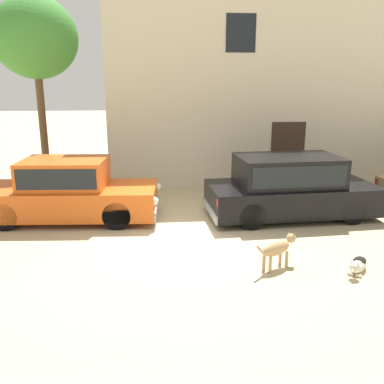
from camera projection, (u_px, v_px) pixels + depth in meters
name	position (u px, v px, depth m)	size (l,w,h in m)	color
ground_plane	(183.00, 232.00, 9.62)	(80.00, 80.00, 0.00)	tan
parked_sedan_nearest	(67.00, 190.00, 10.34)	(4.57, 1.97, 1.53)	#D15619
parked_sedan_second	(290.00, 185.00, 10.56)	(4.41, 2.10, 1.56)	black
apartment_block	(330.00, 77.00, 15.97)	(16.33, 6.02, 7.01)	beige
stray_dog_spotted	(358.00, 265.00, 7.62)	(0.70, 0.86, 0.33)	beige
stray_dog_tan	(278.00, 248.00, 7.70)	(0.94, 0.60, 0.63)	tan
acacia_tree_left	(35.00, 39.00, 12.06)	(2.45, 2.21, 5.73)	brown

